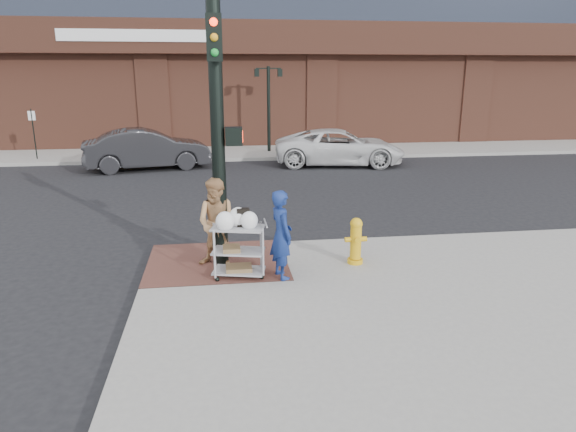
{
  "coord_description": "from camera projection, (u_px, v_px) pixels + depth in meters",
  "views": [
    {
      "loc": [
        -0.51,
        -9.02,
        3.87
      ],
      "look_at": [
        0.76,
        0.23,
        1.25
      ],
      "focal_mm": 32.0,
      "sensor_mm": 36.0,
      "label": 1
    }
  ],
  "objects": [
    {
      "name": "brick_curb_ramp",
      "position": [
        217.0,
        261.0,
        10.45
      ],
      "size": [
        2.8,
        2.4,
        0.01
      ],
      "primitive_type": "cube",
      "color": "brown",
      "rests_on": "sidewalk_near"
    },
    {
      "name": "pedestrian_tan",
      "position": [
        218.0,
        223.0,
        9.99
      ],
      "size": [
        1.03,
        0.91,
        1.77
      ],
      "primitive_type": "imported",
      "rotation": [
        0.0,
        0.0,
        -0.32
      ],
      "color": "tan",
      "rests_on": "sidewalk_near"
    },
    {
      "name": "sedan_dark",
      "position": [
        147.0,
        149.0,
        21.04
      ],
      "size": [
        5.3,
        2.75,
        1.66
      ],
      "primitive_type": "imported",
      "rotation": [
        0.0,
        0.0,
        1.77
      ],
      "color": "#232326",
      "rests_on": "ground"
    },
    {
      "name": "minivan_white",
      "position": [
        340.0,
        147.0,
        22.05
      ],
      "size": [
        5.85,
        3.36,
        1.53
      ],
      "primitive_type": "imported",
      "rotation": [
        0.0,
        0.0,
        1.42
      ],
      "color": "silver",
      "rests_on": "ground"
    },
    {
      "name": "traffic_signal_pole",
      "position": [
        219.0,
        130.0,
        9.62
      ],
      "size": [
        0.61,
        0.51,
        5.0
      ],
      "color": "black",
      "rests_on": "sidewalk_near"
    },
    {
      "name": "woman_blue",
      "position": [
        281.0,
        235.0,
        9.43
      ],
      "size": [
        0.55,
        0.7,
        1.68
      ],
      "primitive_type": "imported",
      "rotation": [
        0.0,
        0.0,
        1.85
      ],
      "color": "navy",
      "rests_on": "sidewalk_near"
    },
    {
      "name": "fire_hydrant",
      "position": [
        356.0,
        240.0,
        10.25
      ],
      "size": [
        0.45,
        0.31,
        0.95
      ],
      "color": "gold",
      "rests_on": "sidewalk_near"
    },
    {
      "name": "newsbox_yellow",
      "position": [
        123.0,
        146.0,
        23.47
      ],
      "size": [
        0.45,
        0.42,
        0.94
      ],
      "primitive_type": "cube",
      "rotation": [
        0.0,
        0.0,
        -0.17
      ],
      "color": "yellow",
      "rests_on": "sidewalk_far"
    },
    {
      "name": "utility_cart",
      "position": [
        238.0,
        246.0,
        9.54
      ],
      "size": [
        1.04,
        0.73,
        1.31
      ],
      "color": "#97989C",
      "rests_on": "sidewalk_near"
    },
    {
      "name": "parking_sign",
      "position": [
        34.0,
        134.0,
        22.56
      ],
      "size": [
        0.05,
        0.05,
        2.2
      ],
      "primitive_type": "cylinder",
      "color": "black",
      "rests_on": "sidewalk_far"
    },
    {
      "name": "sidewalk_far",
      "position": [
        377.0,
        121.0,
        41.86
      ],
      "size": [
        65.0,
        36.0,
        0.15
      ],
      "primitive_type": "cube",
      "color": "gray",
      "rests_on": "ground"
    },
    {
      "name": "ground",
      "position": [
        250.0,
        284.0,
        9.71
      ],
      "size": [
        220.0,
        220.0,
        0.0
      ],
      "primitive_type": "plane",
      "color": "black",
      "rests_on": "ground"
    },
    {
      "name": "lamp_post",
      "position": [
        269.0,
        100.0,
        24.53
      ],
      "size": [
        1.32,
        0.22,
        4.0
      ],
      "color": "black",
      "rests_on": "sidewalk_far"
    },
    {
      "name": "newsbox_red",
      "position": [
        115.0,
        146.0,
        23.49
      ],
      "size": [
        0.5,
        0.48,
        0.96
      ],
      "primitive_type": "cube",
      "rotation": [
        0.0,
        0.0,
        0.33
      ],
      "color": "red",
      "rests_on": "sidewalk_far"
    },
    {
      "name": "newsbox_blue",
      "position": [
        126.0,
        144.0,
        23.74
      ],
      "size": [
        0.54,
        0.52,
        1.01
      ],
      "primitive_type": "cube",
      "rotation": [
        0.0,
        0.0,
        0.4
      ],
      "color": "#1A3AAD",
      "rests_on": "sidewalk_far"
    }
  ]
}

